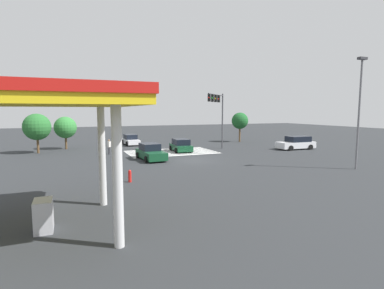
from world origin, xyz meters
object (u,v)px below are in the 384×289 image
object	(u,v)px
traffic_signal_mast	(218,107)
tree_corner_c	(65,128)
tree_corner_a	(240,121)
tree_corner_b	(37,127)
car_1	(296,143)
car_2	(131,140)
street_light_pole_a	(360,104)
fire_hydrant	(130,176)
car_3	(181,145)
pedestrian	(109,146)
car_0	(151,152)

from	to	relation	value
traffic_signal_mast	tree_corner_c	xyz separation A→B (m)	(17.40, -8.37, -2.54)
tree_corner_a	tree_corner_b	xyz separation A→B (m)	(28.28, 2.14, -0.27)
car_1	car_2	size ratio (longest dim) A/B	1.16
car_2	street_light_pole_a	distance (m)	29.28
fire_hydrant	car_3	bearing A→B (deg)	-122.98
street_light_pole_a	tree_corner_a	world-z (taller)	street_light_pole_a
car_3	tree_corner_c	xyz separation A→B (m)	(12.84, -7.60, 2.05)
tree_corner_b	tree_corner_c	world-z (taller)	tree_corner_b
car_1	pedestrian	world-z (taller)	pedestrian
car_1	street_light_pole_a	world-z (taller)	street_light_pole_a
car_3	tree_corner_c	bearing A→B (deg)	63.43
tree_corner_c	car_2	bearing A→B (deg)	-169.08
car_0	car_1	distance (m)	19.32
traffic_signal_mast	tree_corner_a	size ratio (longest dim) A/B	1.53
car_2	fire_hydrant	bearing A→B (deg)	-13.90
pedestrian	tree_corner_c	bearing A→B (deg)	169.80
car_1	tree_corner_c	xyz separation A→B (m)	(27.23, -11.25, 1.98)
pedestrian	car_0	bearing A→B (deg)	-10.90
car_2	tree_corner_b	distance (m)	12.59
tree_corner_a	car_3	bearing A→B (deg)	29.14
fire_hydrant	tree_corner_b	bearing A→B (deg)	-68.62
traffic_signal_mast	fire_hydrant	world-z (taller)	traffic_signal_mast
car_2	tree_corner_b	size ratio (longest dim) A/B	0.93
tree_corner_c	fire_hydrant	bearing A→B (deg)	101.19
traffic_signal_mast	car_1	xyz separation A→B (m)	(-9.82, 2.89, -4.52)
car_3	street_light_pole_a	distance (m)	19.34
car_1	car_2	bearing A→B (deg)	-32.61
tree_corner_c	fire_hydrant	world-z (taller)	tree_corner_c
traffic_signal_mast	street_light_pole_a	distance (m)	16.11
street_light_pole_a	tree_corner_a	bearing A→B (deg)	-96.74
traffic_signal_mast	car_2	bearing A→B (deg)	-93.60
traffic_signal_mast	tree_corner_a	xyz separation A→B (m)	(-7.91, -7.72, -2.00)
tree_corner_c	car_3	bearing A→B (deg)	149.37
tree_corner_c	car_1	bearing A→B (deg)	157.54
car_1	tree_corner_b	size ratio (longest dim) A/B	1.08
car_3	tree_corner_c	size ratio (longest dim) A/B	1.03
pedestrian	tree_corner_c	size ratio (longest dim) A/B	0.41
tree_corner_b	car_0	bearing A→B (deg)	139.54
tree_corner_a	tree_corner_c	distance (m)	25.32
tree_corner_b	car_3	bearing A→B (deg)	163.08
car_2	car_1	bearing A→B (deg)	52.47
car_2	tree_corner_a	bearing A→B (deg)	79.33
car_3	fire_hydrant	xyz separation A→B (m)	(8.69, 13.38, -0.30)
car_2	street_light_pole_a	xyz separation A→B (m)	(-14.03, 25.27, 4.71)
traffic_signal_mast	car_3	size ratio (longest dim) A/B	1.65
car_0	street_light_pole_a	distance (m)	19.24
car_2	car_3	xyz separation A→B (m)	(-4.27, 9.25, 0.02)
fire_hydrant	car_0	bearing A→B (deg)	-113.02
car_0	fire_hydrant	world-z (taller)	car_0
car_1	tree_corner_a	distance (m)	11.07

